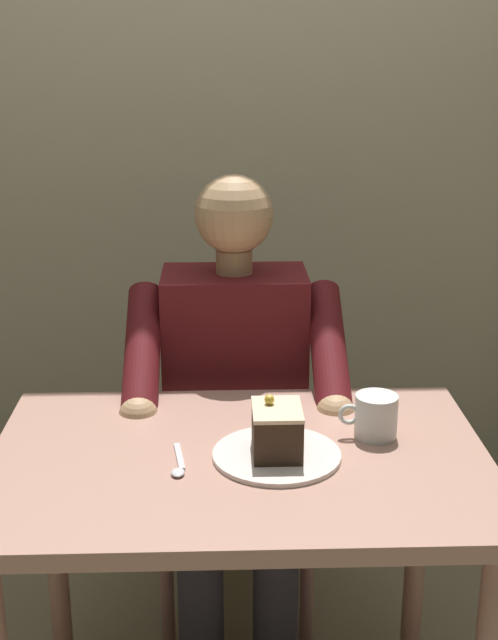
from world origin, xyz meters
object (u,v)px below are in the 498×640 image
at_px(cake_slice, 277,430).
at_px(dessert_spoon, 179,465).
at_px(chair, 234,430).
at_px(dining_table, 240,499).
at_px(seated_person, 236,411).
at_px(coffee_cup, 375,415).

relative_size(cake_slice, dessert_spoon, 0.85).
bearing_deg(chair, cake_slice, 96.59).
bearing_deg(chair, dining_table, 90.00).
relative_size(chair, dessert_spoon, 6.18).
bearing_deg(seated_person, dining_table, 90.00).
distance_m(chair, cake_slice, 0.70).
bearing_deg(dining_table, dessert_spoon, 20.34).
relative_size(dining_table, cake_slice, 8.15).
height_order(chair, coffee_cup, chair).
height_order(coffee_cup, dessert_spoon, coffee_cup).
bearing_deg(coffee_cup, chair, -62.41).
bearing_deg(seated_person, dessert_spoon, 76.21).
xyz_separation_m(seated_person, coffee_cup, (-0.28, 0.37, 0.15)).
bearing_deg(seated_person, coffee_cup, 127.68).
height_order(cake_slice, coffee_cup, cake_slice).
xyz_separation_m(chair, dessert_spoon, (0.12, 0.66, 0.24)).
xyz_separation_m(dining_table, chair, (0.00, -0.62, -0.14)).
distance_m(seated_person, cake_slice, 0.49).
bearing_deg(coffee_cup, dessert_spoon, 16.82).
height_order(cake_slice, dessert_spoon, cake_slice).
distance_m(dining_table, seated_person, 0.44).
distance_m(seated_person, coffee_cup, 0.48).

